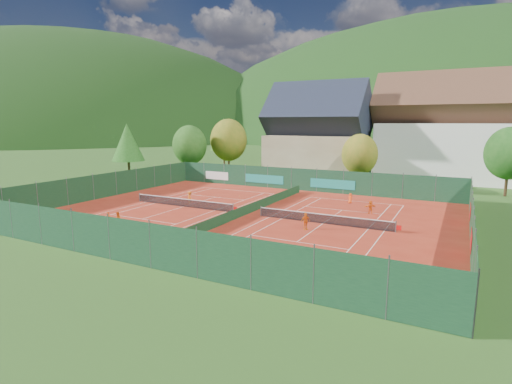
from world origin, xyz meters
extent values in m
plane|color=#254D18|center=(0.00, 0.00, -0.02)|extent=(600.00, 600.00, 0.00)
cube|color=#9F2817|center=(0.00, 0.00, 0.01)|extent=(40.00, 32.00, 0.01)
cube|color=white|center=(-8.00, 11.88, 0.01)|extent=(10.97, 0.06, 0.00)
cube|color=white|center=(-8.00, -11.88, 0.01)|extent=(10.97, 0.06, 0.00)
cube|color=white|center=(-13.48, 0.00, 0.01)|extent=(0.06, 23.77, 0.00)
cube|color=white|center=(-2.51, 0.00, 0.01)|extent=(0.06, 23.77, 0.00)
cube|color=white|center=(-12.12, 0.00, 0.01)|extent=(0.06, 23.77, 0.00)
cube|color=white|center=(-3.88, 0.00, 0.01)|extent=(0.06, 23.77, 0.00)
cube|color=white|center=(-8.00, 6.40, 0.01)|extent=(8.23, 0.06, 0.00)
cube|color=white|center=(-8.00, -6.40, 0.01)|extent=(8.23, 0.06, 0.00)
cube|color=white|center=(-8.00, 0.00, 0.01)|extent=(0.06, 12.80, 0.00)
cube|color=white|center=(8.00, 11.88, 0.01)|extent=(10.97, 0.06, 0.00)
cube|color=white|center=(8.00, -11.88, 0.01)|extent=(10.97, 0.06, 0.00)
cube|color=white|center=(2.51, 0.00, 0.01)|extent=(0.06, 23.77, 0.00)
cube|color=white|center=(13.48, 0.00, 0.01)|extent=(0.06, 23.77, 0.00)
cube|color=white|center=(3.88, 0.00, 0.01)|extent=(0.06, 23.77, 0.00)
cube|color=white|center=(12.12, 0.00, 0.01)|extent=(0.06, 23.77, 0.00)
cube|color=white|center=(8.00, 6.40, 0.01)|extent=(8.23, 0.06, 0.00)
cube|color=white|center=(8.00, -6.40, 0.01)|extent=(8.23, 0.06, 0.00)
cube|color=white|center=(8.00, 0.00, 0.01)|extent=(0.06, 12.80, 0.00)
cylinder|color=#59595B|center=(-14.40, 0.00, 0.51)|extent=(0.10, 0.10, 1.02)
cylinder|color=#59595B|center=(-1.60, 0.00, 0.51)|extent=(0.10, 0.10, 1.02)
cube|color=black|center=(-8.00, 0.00, 0.46)|extent=(12.80, 0.02, 0.86)
cube|color=white|center=(-8.00, 0.00, 0.89)|extent=(12.80, 0.04, 0.06)
cube|color=red|center=(-1.35, 0.00, 0.45)|extent=(0.40, 0.04, 0.40)
cylinder|color=#59595B|center=(1.60, 0.00, 0.51)|extent=(0.10, 0.10, 1.02)
cylinder|color=#59595B|center=(14.40, 0.00, 0.51)|extent=(0.10, 0.10, 1.02)
cube|color=black|center=(8.00, 0.00, 0.46)|extent=(12.80, 0.02, 0.86)
cube|color=white|center=(8.00, 0.00, 0.89)|extent=(12.80, 0.04, 0.06)
cube|color=red|center=(14.65, 0.00, 0.45)|extent=(0.40, 0.04, 0.40)
cube|color=#153B1D|center=(0.00, 0.00, 0.50)|extent=(0.03, 28.80, 1.00)
cube|color=#153A23|center=(0.00, 16.00, 1.50)|extent=(40.00, 0.04, 3.00)
cube|color=teal|center=(-6.00, 15.94, 1.20)|extent=(6.00, 0.03, 1.20)
cube|color=teal|center=(4.00, 15.94, 1.20)|extent=(6.00, 0.03, 1.20)
cube|color=silver|center=(-14.00, 15.94, 1.20)|extent=(4.00, 0.03, 1.20)
cube|color=#133620|center=(0.00, -16.00, 1.50)|extent=(40.00, 0.04, 3.00)
cube|color=#14391D|center=(-20.00, 0.00, 1.50)|extent=(0.04, 32.00, 3.00)
cube|color=#153B1F|center=(20.00, 0.00, 1.50)|extent=(0.04, 32.00, 3.00)
cube|color=#B21414|center=(19.94, -4.00, 1.20)|extent=(0.03, 3.00, 1.20)
cube|color=#B21414|center=(19.94, 6.00, 1.20)|extent=(0.03, 3.00, 1.20)
cube|color=tan|center=(-3.00, 30.00, 3.50)|extent=(15.00, 12.00, 7.00)
cube|color=#1E2333|center=(-3.00, 30.00, 10.00)|extent=(16.20, 12.00, 12.00)
cube|color=silver|center=(16.00, 36.00, 4.50)|extent=(20.00, 11.00, 9.00)
cube|color=brown|center=(16.00, 36.00, 11.75)|extent=(21.60, 11.00, 11.00)
cylinder|color=#483219|center=(-22.00, 20.00, 1.40)|extent=(0.36, 0.36, 2.80)
ellipsoid|color=#255919|center=(-22.00, 20.00, 5.40)|extent=(5.72, 5.72, 6.58)
cylinder|color=#452918|center=(-18.00, 26.00, 1.57)|extent=(0.36, 0.36, 3.15)
ellipsoid|color=olive|center=(-18.00, 26.00, 6.07)|extent=(6.44, 6.44, 7.40)
cylinder|color=#4C331B|center=(-24.00, 34.00, 1.75)|extent=(0.36, 0.36, 3.50)
cone|color=#2E601B|center=(-24.00, 34.00, 6.75)|extent=(5.60, 5.60, 6.50)
cylinder|color=#452A18|center=(6.00, 22.00, 1.22)|extent=(0.36, 0.36, 2.45)
ellipsoid|color=olive|center=(6.00, 22.00, 4.72)|extent=(5.01, 5.01, 5.76)
cylinder|color=#412B17|center=(24.00, 24.00, 1.40)|extent=(0.36, 0.36, 2.80)
ellipsoid|color=#1C5017|center=(24.00, 24.00, 5.40)|extent=(5.72, 5.72, 6.58)
cylinder|color=#452B18|center=(-28.00, 12.00, 1.57)|extent=(0.36, 0.36, 3.15)
cone|color=#215919|center=(-28.00, 12.00, 6.07)|extent=(5.04, 5.04, 5.85)
cylinder|color=#402B17|center=(26.00, 40.00, 1.75)|extent=(0.36, 0.36, 3.50)
ellipsoid|color=black|center=(10.00, 300.00, -42.35)|extent=(440.00, 440.00, 242.00)
ellipsoid|color=black|center=(-220.00, 160.00, -35.70)|extent=(340.00, 340.00, 204.00)
cylinder|color=slate|center=(11.77, -12.70, 0.40)|extent=(0.02, 0.02, 0.80)
cylinder|color=slate|center=(12.07, -12.70, 0.40)|extent=(0.02, 0.02, 0.80)
cylinder|color=slate|center=(11.77, -12.40, 0.40)|extent=(0.02, 0.02, 0.80)
cylinder|color=slate|center=(12.07, -12.40, 0.40)|extent=(0.02, 0.02, 0.80)
cube|color=slate|center=(11.92, -12.55, 0.55)|extent=(0.34, 0.34, 0.30)
ellipsoid|color=#CCD833|center=(11.92, -12.55, 0.58)|extent=(0.28, 0.28, 0.16)
sphere|color=#CCD833|center=(-6.66, -7.77, 0.03)|extent=(0.07, 0.07, 0.07)
sphere|color=#CCD833|center=(3.68, -10.83, 0.03)|extent=(0.07, 0.07, 0.07)
sphere|color=#CCD833|center=(-0.51, 1.14, 0.03)|extent=(0.07, 0.07, 0.07)
sphere|color=#CCD833|center=(-5.67, 8.31, 0.03)|extent=(0.07, 0.07, 0.07)
imported|color=#E55214|center=(-9.10, -9.50, 0.61)|extent=(0.51, 0.40, 1.23)
imported|color=#E05C13|center=(-8.08, -9.35, 0.66)|extent=(0.81, 0.76, 1.31)
imported|color=orange|center=(-8.42, 1.75, 0.71)|extent=(1.05, 0.88, 1.42)
imported|color=orange|center=(7.29, -2.69, 0.77)|extent=(0.81, 0.96, 1.53)
imported|color=#FF5116|center=(7.82, 10.46, 0.59)|extent=(0.63, 0.47, 1.18)
imported|color=orange|center=(10.98, 6.21, 0.68)|extent=(1.22, 1.11, 1.36)
camera|label=1|loc=(19.05, -34.45, 9.26)|focal=28.00mm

